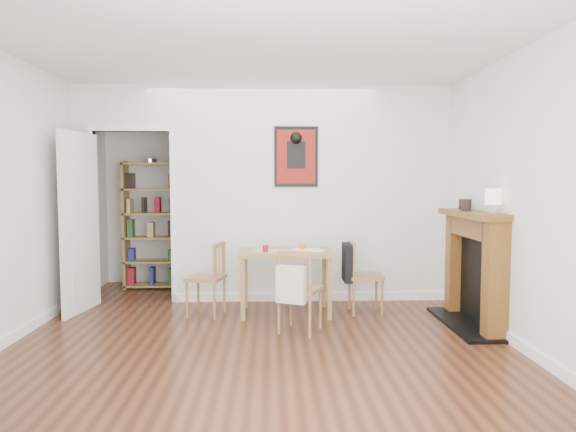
{
  "coord_description": "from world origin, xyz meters",
  "views": [
    {
      "loc": [
        0.1,
        -4.81,
        1.47
      ],
      "look_at": [
        0.28,
        0.6,
        1.09
      ],
      "focal_mm": 32.0,
      "sensor_mm": 36.0,
      "label": 1
    }
  ],
  "objects_px": {
    "bookshelf": "(151,226)",
    "fireplace": "(475,265)",
    "ceramic_jar_b": "(463,204)",
    "ceramic_jar_a": "(466,205)",
    "chair_front": "(299,290)",
    "mantel_lamp": "(493,198)",
    "dining_table": "(286,259)",
    "chair_right": "(364,276)",
    "chair_left": "(206,279)",
    "red_glass": "(265,249)",
    "orange_fruit": "(302,247)",
    "notebook": "(307,250)"
  },
  "relations": [
    {
      "from": "bookshelf",
      "to": "fireplace",
      "type": "relative_size",
      "value": 1.38
    },
    {
      "from": "ceramic_jar_b",
      "to": "bookshelf",
      "type": "bearing_deg",
      "value": 156.27
    },
    {
      "from": "ceramic_jar_b",
      "to": "ceramic_jar_a",
      "type": "bearing_deg",
      "value": -103.39
    },
    {
      "from": "chair_front",
      "to": "mantel_lamp",
      "type": "bearing_deg",
      "value": -7.33
    },
    {
      "from": "dining_table",
      "to": "bookshelf",
      "type": "distance_m",
      "value": 2.31
    },
    {
      "from": "bookshelf",
      "to": "ceramic_jar_a",
      "type": "xyz_separation_m",
      "value": [
        3.61,
        -1.87,
        0.37
      ]
    },
    {
      "from": "chair_right",
      "to": "chair_left",
      "type": "bearing_deg",
      "value": -178.34
    },
    {
      "from": "fireplace",
      "to": "ceramic_jar_a",
      "type": "xyz_separation_m",
      "value": [
        -0.07,
        0.07,
        0.6
      ]
    },
    {
      "from": "red_glass",
      "to": "orange_fruit",
      "type": "height_order",
      "value": "red_glass"
    },
    {
      "from": "chair_left",
      "to": "ceramic_jar_a",
      "type": "xyz_separation_m",
      "value": [
        2.7,
        -0.4,
        0.82
      ]
    },
    {
      "from": "notebook",
      "to": "ceramic_jar_a",
      "type": "xyz_separation_m",
      "value": [
        1.59,
        -0.45,
        0.52
      ]
    },
    {
      "from": "fireplace",
      "to": "mantel_lamp",
      "type": "relative_size",
      "value": 5.33
    },
    {
      "from": "dining_table",
      "to": "notebook",
      "type": "distance_m",
      "value": 0.26
    },
    {
      "from": "chair_front",
      "to": "ceramic_jar_b",
      "type": "height_order",
      "value": "ceramic_jar_b"
    },
    {
      "from": "chair_front",
      "to": "fireplace",
      "type": "xyz_separation_m",
      "value": [
        1.79,
        0.17,
        0.2
      ]
    },
    {
      "from": "chair_left",
      "to": "mantel_lamp",
      "type": "bearing_deg",
      "value": -17.55
    },
    {
      "from": "chair_front",
      "to": "orange_fruit",
      "type": "distance_m",
      "value": 0.83
    },
    {
      "from": "fireplace",
      "to": "ceramic_jar_b",
      "type": "height_order",
      "value": "ceramic_jar_b"
    },
    {
      "from": "chair_right",
      "to": "notebook",
      "type": "xyz_separation_m",
      "value": [
        -0.63,
        -0.0,
        0.29
      ]
    },
    {
      "from": "fireplace",
      "to": "notebook",
      "type": "distance_m",
      "value": 1.75
    },
    {
      "from": "chair_right",
      "to": "chair_front",
      "type": "relative_size",
      "value": 0.99
    },
    {
      "from": "chair_front",
      "to": "bookshelf",
      "type": "bearing_deg",
      "value": 131.93
    },
    {
      "from": "fireplace",
      "to": "mantel_lamp",
      "type": "height_order",
      "value": "mantel_lamp"
    },
    {
      "from": "dining_table",
      "to": "notebook",
      "type": "relative_size",
      "value": 3.16
    },
    {
      "from": "red_glass",
      "to": "chair_left",
      "type": "bearing_deg",
      "value": 173.76
    },
    {
      "from": "chair_right",
      "to": "ceramic_jar_a",
      "type": "relative_size",
      "value": 6.73
    },
    {
      "from": "fireplace",
      "to": "mantel_lamp",
      "type": "distance_m",
      "value": 0.8
    },
    {
      "from": "dining_table",
      "to": "chair_left",
      "type": "relative_size",
      "value": 1.27
    },
    {
      "from": "red_glass",
      "to": "ceramic_jar_a",
      "type": "height_order",
      "value": "ceramic_jar_a"
    },
    {
      "from": "dining_table",
      "to": "bookshelf",
      "type": "relative_size",
      "value": 0.59
    },
    {
      "from": "chair_right",
      "to": "fireplace",
      "type": "xyz_separation_m",
      "value": [
        1.03,
        -0.52,
        0.2
      ]
    },
    {
      "from": "chair_front",
      "to": "orange_fruit",
      "type": "xyz_separation_m",
      "value": [
        0.07,
        0.76,
        0.32
      ]
    },
    {
      "from": "dining_table",
      "to": "chair_front",
      "type": "xyz_separation_m",
      "value": [
        0.11,
        -0.68,
        -0.2
      ]
    },
    {
      "from": "chair_right",
      "to": "red_glass",
      "type": "xyz_separation_m",
      "value": [
        -1.09,
        -0.12,
        0.32
      ]
    },
    {
      "from": "red_glass",
      "to": "ceramic_jar_a",
      "type": "bearing_deg",
      "value": -9.13
    },
    {
      "from": "chair_left",
      "to": "fireplace",
      "type": "relative_size",
      "value": 0.64
    },
    {
      "from": "red_glass",
      "to": "fireplace",
      "type": "bearing_deg",
      "value": -10.74
    },
    {
      "from": "dining_table",
      "to": "orange_fruit",
      "type": "bearing_deg",
      "value": 22.65
    },
    {
      "from": "chair_right",
      "to": "bookshelf",
      "type": "relative_size",
      "value": 0.46
    },
    {
      "from": "dining_table",
      "to": "red_glass",
      "type": "bearing_deg",
      "value": -153.81
    },
    {
      "from": "chair_right",
      "to": "bookshelf",
      "type": "height_order",
      "value": "bookshelf"
    },
    {
      "from": "bookshelf",
      "to": "mantel_lamp",
      "type": "xyz_separation_m",
      "value": [
        3.68,
        -2.35,
        0.45
      ]
    },
    {
      "from": "chair_right",
      "to": "bookshelf",
      "type": "bearing_deg",
      "value": 151.81
    },
    {
      "from": "orange_fruit",
      "to": "ceramic_jar_b",
      "type": "distance_m",
      "value": 1.79
    },
    {
      "from": "ceramic_jar_b",
      "to": "red_glass",
      "type": "bearing_deg",
      "value": 178.08
    },
    {
      "from": "ceramic_jar_a",
      "to": "orange_fruit",
      "type": "bearing_deg",
      "value": 162.63
    },
    {
      "from": "red_glass",
      "to": "ceramic_jar_a",
      "type": "distance_m",
      "value": 2.13
    },
    {
      "from": "orange_fruit",
      "to": "notebook",
      "type": "height_order",
      "value": "orange_fruit"
    },
    {
      "from": "chair_right",
      "to": "orange_fruit",
      "type": "xyz_separation_m",
      "value": [
        -0.68,
        0.06,
        0.32
      ]
    },
    {
      "from": "red_glass",
      "to": "orange_fruit",
      "type": "bearing_deg",
      "value": 24.6
    }
  ]
}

